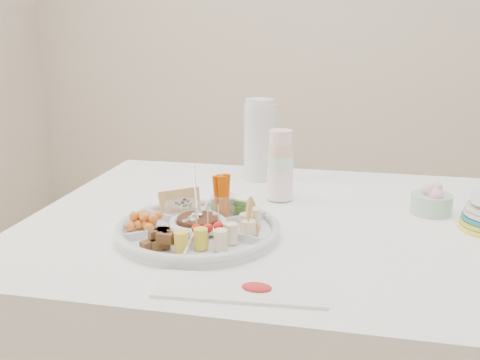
# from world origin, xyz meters

# --- Properties ---
(wall_back) EXTENTS (4.00, 0.02, 2.70)m
(wall_back) POSITION_xyz_m (0.00, 2.00, 1.35)
(wall_back) COLOR beige
(wall_back) RESTS_ON ground
(dining_table) EXTENTS (1.52, 1.02, 0.76)m
(dining_table) POSITION_xyz_m (0.00, 0.00, 0.38)
(dining_table) COLOR white
(dining_table) RESTS_ON floor
(party_tray) EXTENTS (0.50, 0.50, 0.04)m
(party_tray) POSITION_xyz_m (-0.29, -0.16, 0.78)
(party_tray) COLOR silver
(party_tray) RESTS_ON dining_table
(bean_dip) EXTENTS (0.13, 0.13, 0.04)m
(bean_dip) POSITION_xyz_m (-0.29, -0.16, 0.79)
(bean_dip) COLOR black
(bean_dip) RESTS_ON party_tray
(tortillas) EXTENTS (0.12, 0.12, 0.05)m
(tortillas) POSITION_xyz_m (-0.16, -0.14, 0.80)
(tortillas) COLOR #A86D49
(tortillas) RESTS_ON party_tray
(carrot_cucumber) EXTENTS (0.15, 0.15, 0.11)m
(carrot_cucumber) POSITION_xyz_m (-0.24, -0.04, 0.82)
(carrot_cucumber) COLOR #D25000
(carrot_cucumber) RESTS_ON party_tray
(pita_raisins) EXTENTS (0.16, 0.16, 0.07)m
(pita_raisins) POSITION_xyz_m (-0.37, -0.06, 0.80)
(pita_raisins) COLOR tan
(pita_raisins) RESTS_ON party_tray
(cherries) EXTENTS (0.13, 0.13, 0.04)m
(cherries) POSITION_xyz_m (-0.42, -0.18, 0.79)
(cherries) COLOR orange
(cherries) RESTS_ON party_tray
(granola_chunks) EXTENTS (0.12, 0.12, 0.04)m
(granola_chunks) POSITION_xyz_m (-0.34, -0.28, 0.79)
(granola_chunks) COLOR #3D2B16
(granola_chunks) RESTS_ON party_tray
(banana_tomato) EXTENTS (0.13, 0.13, 0.08)m
(banana_tomato) POSITION_xyz_m (-0.21, -0.26, 0.82)
(banana_tomato) COLOR #FFE593
(banana_tomato) RESTS_ON party_tray
(cup_stack) EXTENTS (0.09, 0.09, 0.20)m
(cup_stack) POSITION_xyz_m (-0.14, 0.15, 0.86)
(cup_stack) COLOR silver
(cup_stack) RESTS_ON dining_table
(thermos) EXTENTS (0.11, 0.11, 0.26)m
(thermos) POSITION_xyz_m (-0.24, 0.36, 0.89)
(thermos) COLOR silver
(thermos) RESTS_ON dining_table
(flower_bowl) EXTENTS (0.14, 0.14, 0.08)m
(flower_bowl) POSITION_xyz_m (0.26, 0.12, 0.80)
(flower_bowl) COLOR #A4B4AA
(flower_bowl) RESTS_ON dining_table
(placemat) EXTENTS (0.33, 0.13, 0.01)m
(placemat) POSITION_xyz_m (-0.14, -0.40, 0.76)
(placemat) COLOR white
(placemat) RESTS_ON dining_table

